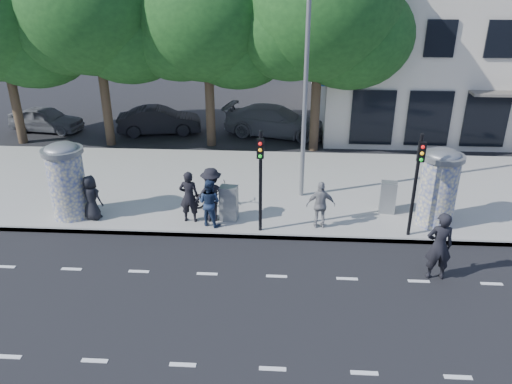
# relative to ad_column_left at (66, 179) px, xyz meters

# --- Properties ---
(ground) EXTENTS (120.00, 120.00, 0.00)m
(ground) POSITION_rel_ad_column_left_xyz_m (7.20, -4.50, -1.54)
(ground) COLOR black
(ground) RESTS_ON ground
(sidewalk) EXTENTS (40.00, 8.00, 0.15)m
(sidewalk) POSITION_rel_ad_column_left_xyz_m (7.20, 3.00, -1.46)
(sidewalk) COLOR gray
(sidewalk) RESTS_ON ground
(curb) EXTENTS (40.00, 0.10, 0.16)m
(curb) POSITION_rel_ad_column_left_xyz_m (7.20, -0.95, -1.46)
(curb) COLOR slate
(curb) RESTS_ON ground
(lane_dash_near) EXTENTS (32.00, 0.12, 0.01)m
(lane_dash_near) POSITION_rel_ad_column_left_xyz_m (7.20, -6.70, -1.53)
(lane_dash_near) COLOR silver
(lane_dash_near) RESTS_ON ground
(lane_dash_far) EXTENTS (32.00, 0.12, 0.01)m
(lane_dash_far) POSITION_rel_ad_column_left_xyz_m (7.20, -3.10, -1.53)
(lane_dash_far) COLOR silver
(lane_dash_far) RESTS_ON ground
(ad_column_left) EXTENTS (1.36, 1.36, 2.65)m
(ad_column_left) POSITION_rel_ad_column_left_xyz_m (0.00, 0.00, 0.00)
(ad_column_left) COLOR beige
(ad_column_left) RESTS_ON sidewalk
(ad_column_right) EXTENTS (1.36, 1.36, 2.65)m
(ad_column_right) POSITION_rel_ad_column_left_xyz_m (12.40, 0.20, 0.00)
(ad_column_right) COLOR beige
(ad_column_right) RESTS_ON sidewalk
(traffic_pole_near) EXTENTS (0.22, 0.31, 3.40)m
(traffic_pole_near) POSITION_rel_ad_column_left_xyz_m (6.60, -0.71, 0.69)
(traffic_pole_near) COLOR black
(traffic_pole_near) RESTS_ON sidewalk
(traffic_pole_far) EXTENTS (0.22, 0.31, 3.40)m
(traffic_pole_far) POSITION_rel_ad_column_left_xyz_m (11.40, -0.71, 0.69)
(traffic_pole_far) COLOR black
(traffic_pole_far) RESTS_ON sidewalk
(street_lamp) EXTENTS (0.25, 0.93, 8.00)m
(street_lamp) POSITION_rel_ad_column_left_xyz_m (8.00, 2.13, 3.26)
(street_lamp) COLOR slate
(street_lamp) RESTS_ON sidewalk
(tree_mid_left) EXTENTS (7.20, 7.20, 9.57)m
(tree_mid_left) POSITION_rel_ad_column_left_xyz_m (-1.30, 8.00, 4.96)
(tree_mid_left) COLOR #38281C
(tree_mid_left) RESTS_ON ground
(tree_near_left) EXTENTS (6.80, 6.80, 8.97)m
(tree_near_left) POSITION_rel_ad_column_left_xyz_m (3.70, 8.20, 4.53)
(tree_near_left) COLOR #38281C
(tree_near_left) RESTS_ON ground
(tree_center) EXTENTS (7.00, 7.00, 9.30)m
(tree_center) POSITION_rel_ad_column_left_xyz_m (8.70, 7.80, 4.77)
(tree_center) COLOR #38281C
(tree_center) RESTS_ON ground
(building) EXTENTS (20.30, 15.85, 12.00)m
(building) POSITION_rel_ad_column_left_xyz_m (19.20, 15.49, 4.46)
(building) COLOR beige
(building) RESTS_ON ground
(ped_a) EXTENTS (0.89, 0.73, 1.58)m
(ped_a) POSITION_rel_ad_column_left_xyz_m (0.84, -0.18, -0.60)
(ped_a) COLOR black
(ped_a) RESTS_ON sidewalk
(ped_b) EXTENTS (0.67, 0.45, 1.81)m
(ped_b) POSITION_rel_ad_column_left_xyz_m (4.18, -0.14, -0.48)
(ped_b) COLOR black
(ped_b) RESTS_ON sidewalk
(ped_c) EXTENTS (0.96, 0.86, 1.63)m
(ped_c) POSITION_rel_ad_column_left_xyz_m (4.89, -0.36, -0.57)
(ped_c) COLOR #1D2C4A
(ped_c) RESTS_ON sidewalk
(ped_d) EXTENTS (1.37, 1.02, 1.89)m
(ped_d) POSITION_rel_ad_column_left_xyz_m (4.92, -0.02, -0.44)
(ped_d) COLOR black
(ped_d) RESTS_ON sidewalk
(ped_e) EXTENTS (0.98, 0.60, 1.62)m
(ped_e) POSITION_rel_ad_column_left_xyz_m (8.56, -0.32, -0.58)
(ped_e) COLOR gray
(ped_e) RESTS_ON sidewalk
(man_road) EXTENTS (0.76, 0.51, 2.04)m
(man_road) POSITION_rel_ad_column_left_xyz_m (11.67, -2.86, -0.52)
(man_road) COLOR black
(man_road) RESTS_ON ground
(bicycle) EXTENTS (1.15, 1.80, 0.89)m
(bicycle) POSITION_rel_ad_column_left_xyz_m (4.83, 0.99, -0.94)
(bicycle) COLOR black
(bicycle) RESTS_ON sidewalk
(cabinet_left) EXTENTS (0.63, 0.49, 1.23)m
(cabinet_left) POSITION_rel_ad_column_left_xyz_m (5.49, 0.04, -0.77)
(cabinet_left) COLOR gray
(cabinet_left) RESTS_ON sidewalk
(cabinet_right) EXTENTS (0.60, 0.48, 1.14)m
(cabinet_right) POSITION_rel_ad_column_left_xyz_m (10.98, 0.96, -0.82)
(cabinet_right) COLOR gray
(cabinet_right) RESTS_ON sidewalk
(car_left) EXTENTS (2.11, 4.07, 1.32)m
(car_left) POSITION_rel_ad_column_left_xyz_m (-5.39, 9.93, -0.88)
(car_left) COLOR #4F5156
(car_left) RESTS_ON ground
(car_mid) EXTENTS (2.24, 4.48, 1.41)m
(car_mid) POSITION_rel_ad_column_left_xyz_m (0.73, 9.90, -0.83)
(car_mid) COLOR black
(car_mid) RESTS_ON ground
(car_right) EXTENTS (3.25, 5.64, 1.54)m
(car_right) POSITION_rel_ad_column_left_xyz_m (6.81, 9.99, -0.77)
(car_right) COLOR #57595E
(car_right) RESTS_ON ground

